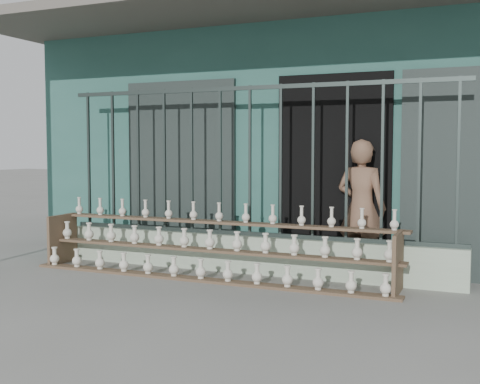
% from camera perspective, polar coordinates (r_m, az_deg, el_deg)
% --- Properties ---
extents(ground, '(60.00, 60.00, 0.00)m').
position_cam_1_polar(ground, '(6.20, -3.70, -9.88)').
color(ground, slate).
extents(workshop_building, '(7.40, 6.60, 3.21)m').
position_cam_1_polar(workshop_building, '(9.97, 7.38, 4.79)').
color(workshop_building, '#29574E').
rests_on(workshop_building, ground).
extents(parapet_wall, '(5.00, 0.20, 0.45)m').
position_cam_1_polar(parapet_wall, '(7.31, 0.93, -5.92)').
color(parapet_wall, '#A9BDA2').
rests_on(parapet_wall, ground).
extents(security_fence, '(5.00, 0.04, 1.80)m').
position_cam_1_polar(security_fence, '(7.20, 0.94, 2.93)').
color(security_fence, '#283330').
rests_on(security_fence, parapet_wall).
extents(shelf_rack, '(4.50, 0.68, 0.85)m').
position_cam_1_polar(shelf_rack, '(7.05, -2.91, -5.16)').
color(shelf_rack, brown).
rests_on(shelf_rack, ground).
extents(elderly_woman, '(0.64, 0.48, 1.61)m').
position_cam_1_polar(elderly_woman, '(7.16, 11.43, -1.53)').
color(elderly_woman, brown).
rests_on(elderly_woman, ground).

